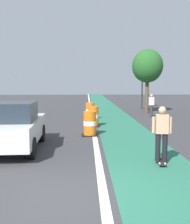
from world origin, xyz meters
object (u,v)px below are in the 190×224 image
Objects in this scene: traffic_barrel_front at (90,124)px; street_tree_sidewalk at (147,66)px; traffic_light_corner at (143,70)px; traffic_barrel_back at (90,111)px; parked_sedan_nearest at (12,126)px; pedestrian_crossing at (151,105)px; traffic_barrel_mid at (93,117)px; skateboarder_on_lane at (162,133)px.

traffic_barrel_front is 10.63m from street_tree_sidewalk.
traffic_barrel_back is at bearing -125.06° from traffic_light_corner.
traffic_barrel_front and traffic_barrel_back have the same top height.
traffic_light_corner is (4.92, 12.24, 2.97)m from traffic_barrel_front.
traffic_barrel_back is 8.92m from traffic_light_corner.
parked_sedan_nearest reaches higher than traffic_barrel_back.
traffic_barrel_back is at bearing -168.09° from pedestrian_crossing.
parked_sedan_nearest reaches higher than traffic_barrel_mid.
street_tree_sidewalk reaches higher than traffic_barrel_back.
traffic_barrel_mid is (2.99, 5.05, -0.30)m from parked_sedan_nearest.
street_tree_sidewalk reaches higher than traffic_barrel_front.
skateboarder_on_lane is 0.40× the size of parked_sedan_nearest.
street_tree_sidewalk is (4.40, 6.48, 3.14)m from traffic_barrel_mid.
traffic_barrel_mid is at bearing 59.38° from parked_sedan_nearest.
traffic_light_corner is at bearing 80.11° from skateboarder_on_lane.
traffic_barrel_mid is at bearing -115.89° from traffic_light_corner.
traffic_barrel_front is 0.21× the size of traffic_light_corner.
street_tree_sidewalk is (2.59, 13.34, 2.76)m from skateboarder_on_lane.
parked_sedan_nearest is at bearing -117.56° from traffic_light_corner.
pedestrian_crossing reaches higher than traffic_barrel_mid.
street_tree_sidewalk reaches higher than parked_sedan_nearest.
traffic_light_corner reaches higher than street_tree_sidewalk.
skateboarder_on_lane is 5.13m from parked_sedan_nearest.
pedestrian_crossing is at bearing -96.42° from street_tree_sidewalk.
traffic_light_corner reaches higher than traffic_barrel_back.
skateboarder_on_lane is 7.11m from traffic_barrel_mid.
skateboarder_on_lane is 13.87m from street_tree_sidewalk.
traffic_barrel_back is 6.64m from street_tree_sidewalk.
traffic_barrel_front is (-2.04, 4.30, -0.38)m from skateboarder_on_lane.
traffic_barrel_mid is 11.16m from traffic_light_corner.
traffic_barrel_back is (2.85, 7.83, -0.30)m from parked_sedan_nearest.
pedestrian_crossing is at bearing 55.37° from traffic_barrel_front.
traffic_light_corner reaches higher than skateboarder_on_lane.
parked_sedan_nearest is at bearing -109.98° from traffic_barrel_back.
traffic_barrel_back is at bearing -140.93° from street_tree_sidewalk.
traffic_barrel_front is at bearing -111.90° from traffic_light_corner.
pedestrian_crossing is 0.32× the size of street_tree_sidewalk.
street_tree_sidewalk is at bearing 83.58° from pedestrian_crossing.
traffic_barrel_front is at bearing 115.38° from skateboarder_on_lane.
street_tree_sidewalk is (4.54, 3.69, 3.14)m from traffic_barrel_back.
pedestrian_crossing is (2.28, 10.55, -0.05)m from skateboarder_on_lane.
skateboarder_on_lane is 10.79m from pedestrian_crossing.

